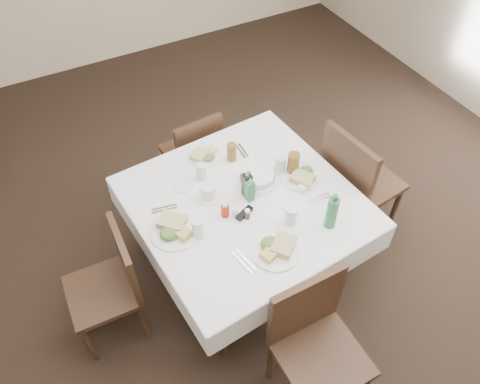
{
  "coord_description": "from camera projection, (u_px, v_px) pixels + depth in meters",
  "views": [
    {
      "loc": [
        -0.97,
        -1.55,
        3.03
      ],
      "look_at": [
        -0.01,
        0.24,
        0.8
      ],
      "focal_mm": 35.0,
      "sensor_mm": 36.0,
      "label": 1
    }
  ],
  "objects": [
    {
      "name": "cutlery_e",
      "position": [
        318.0,
        199.0,
        3.02
      ],
      "size": [
        0.19,
        0.05,
        0.01
      ],
      "color": "silver",
      "rests_on": "dining_table"
    },
    {
      "name": "cutlery_s",
      "position": [
        244.0,
        261.0,
        2.69
      ],
      "size": [
        0.08,
        0.19,
        0.01
      ],
      "color": "silver",
      "rests_on": "dining_table"
    },
    {
      "name": "sunglasses",
      "position": [
        244.0,
        213.0,
        2.92
      ],
      "size": [
        0.13,
        0.08,
        0.03
      ],
      "color": "black",
      "rests_on": "dining_table"
    },
    {
      "name": "bread_basket",
      "position": [
        257.0,
        178.0,
        3.1
      ],
      "size": [
        0.24,
        0.24,
        0.08
      ],
      "color": "silver",
      "rests_on": "dining_table"
    },
    {
      "name": "water_w",
      "position": [
        198.0,
        228.0,
        2.77
      ],
      "size": [
        0.08,
        0.08,
        0.14
      ],
      "color": "silver",
      "rests_on": "dining_table"
    },
    {
      "name": "meal_west",
      "position": [
        174.0,
        229.0,
        2.82
      ],
      "size": [
        0.31,
        0.31,
        0.07
      ],
      "color": "white",
      "rests_on": "dining_table"
    },
    {
      "name": "oil_cruet_dark",
      "position": [
        247.0,
        184.0,
        2.98
      ],
      "size": [
        0.05,
        0.05,
        0.23
      ],
      "color": "black",
      "rests_on": "dining_table"
    },
    {
      "name": "pepper_shaker",
      "position": [
        247.0,
        214.0,
        2.89
      ],
      "size": [
        0.03,
        0.03,
        0.07
      ],
      "color": "#3C261C",
      "rests_on": "dining_table"
    },
    {
      "name": "chair_south",
      "position": [
        314.0,
        337.0,
        2.61
      ],
      "size": [
        0.46,
        0.46,
        0.97
      ],
      "color": "black",
      "rests_on": "ground"
    },
    {
      "name": "green_bottle",
      "position": [
        332.0,
        212.0,
        2.79
      ],
      "size": [
        0.07,
        0.07,
        0.27
      ],
      "color": "#27703D",
      "rests_on": "dining_table"
    },
    {
      "name": "cutlery_w",
      "position": [
        165.0,
        209.0,
        2.96
      ],
      "size": [
        0.17,
        0.07,
        0.01
      ],
      "color": "silver",
      "rests_on": "dining_table"
    },
    {
      "name": "side_plate_a",
      "position": [
        183.0,
        185.0,
        3.1
      ],
      "size": [
        0.15,
        0.15,
        0.01
      ],
      "color": "white",
      "rests_on": "dining_table"
    },
    {
      "name": "ground_plane",
      "position": [
        256.0,
        285.0,
        3.47
      ],
      "size": [
        7.0,
        7.0,
        0.0
      ],
      "primitive_type": "plane",
      "color": "black"
    },
    {
      "name": "chair_west",
      "position": [
        114.0,
        280.0,
        2.9
      ],
      "size": [
        0.44,
        0.44,
        0.89
      ],
      "color": "black",
      "rests_on": "ground"
    },
    {
      "name": "chair_east",
      "position": [
        355.0,
        179.0,
        3.39
      ],
      "size": [
        0.54,
        0.54,
        1.02
      ],
      "color": "black",
      "rests_on": "ground"
    },
    {
      "name": "sugar_caddy",
      "position": [
        305.0,
        187.0,
        3.06
      ],
      "size": [
        0.1,
        0.06,
        0.04
      ],
      "color": "white",
      "rests_on": "dining_table"
    },
    {
      "name": "oil_cruet_green",
      "position": [
        250.0,
        190.0,
        2.96
      ],
      "size": [
        0.05,
        0.05,
        0.2
      ],
      "color": "#27703D",
      "rests_on": "dining_table"
    },
    {
      "name": "side_plate_b",
      "position": [
        295.0,
        205.0,
        2.98
      ],
      "size": [
        0.17,
        0.17,
        0.01
      ],
      "color": "white",
      "rests_on": "dining_table"
    },
    {
      "name": "ketchup_bottle",
      "position": [
        225.0,
        210.0,
        2.89
      ],
      "size": [
        0.05,
        0.05,
        0.11
      ],
      "color": "#A22306",
      "rests_on": "dining_table"
    },
    {
      "name": "iced_tea_b",
      "position": [
        293.0,
        163.0,
        3.13
      ],
      "size": [
        0.08,
        0.08,
        0.16
      ],
      "color": "brown",
      "rests_on": "dining_table"
    },
    {
      "name": "water_n",
      "position": [
        202.0,
        172.0,
        3.1
      ],
      "size": [
        0.07,
        0.07,
        0.13
      ],
      "color": "silver",
      "rests_on": "dining_table"
    },
    {
      "name": "salt_shaker",
      "position": [
        235.0,
        213.0,
        2.9
      ],
      "size": [
        0.03,
        0.03,
        0.07
      ],
      "color": "white",
      "rests_on": "dining_table"
    },
    {
      "name": "dining_table",
      "position": [
        245.0,
        208.0,
        3.07
      ],
      "size": [
        1.47,
        1.47,
        0.76
      ],
      "color": "black",
      "rests_on": "ground"
    },
    {
      "name": "room_shell",
      "position": [
        265.0,
        94.0,
        2.2
      ],
      "size": [
        6.04,
        7.04,
        2.8
      ],
      "color": "beige",
      "rests_on": "ground"
    },
    {
      "name": "water_s",
      "position": [
        291.0,
        216.0,
        2.84
      ],
      "size": [
        0.07,
        0.07,
        0.13
      ],
      "color": "silver",
      "rests_on": "dining_table"
    },
    {
      "name": "chair_north",
      "position": [
        195.0,
        151.0,
        3.75
      ],
      "size": [
        0.43,
        0.43,
        0.84
      ],
      "color": "black",
      "rests_on": "ground"
    },
    {
      "name": "meal_east",
      "position": [
        301.0,
        176.0,
        3.13
      ],
      "size": [
        0.28,
        0.28,
        0.06
      ],
      "color": "white",
      "rests_on": "dining_table"
    },
    {
      "name": "coffee_mug",
      "position": [
        208.0,
        192.0,
        2.99
      ],
      "size": [
        0.15,
        0.15,
        0.11
      ],
      "color": "white",
      "rests_on": "dining_table"
    },
    {
      "name": "cutlery_n",
      "position": [
        242.0,
        151.0,
        3.33
      ],
      "size": [
        0.04,
        0.16,
        0.01
      ],
      "color": "silver",
      "rests_on": "dining_table"
    },
    {
      "name": "water_e",
      "position": [
        280.0,
        165.0,
        3.14
      ],
      "size": [
        0.07,
        0.07,
        0.13
      ],
      "color": "silver",
      "rests_on": "dining_table"
    },
    {
      "name": "meal_north",
      "position": [
        205.0,
        156.0,
        3.27
      ],
      "size": [
        0.23,
        0.23,
        0.05
      ],
      "color": "white",
      "rests_on": "dining_table"
    },
    {
      "name": "meal_south",
      "position": [
        276.0,
        248.0,
        2.73
      ],
      "size": [
        0.29,
        0.29,
        0.06
      ],
      "color": "white",
      "rests_on": "dining_table"
    },
    {
      "name": "iced_tea_a",
      "position": [
        232.0,
        152.0,
        3.22
      ],
      "size": [
        0.07,
        0.07,
        0.14
      ],
      "color": "brown",
      "rests_on": "dining_table"
    }
  ]
}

